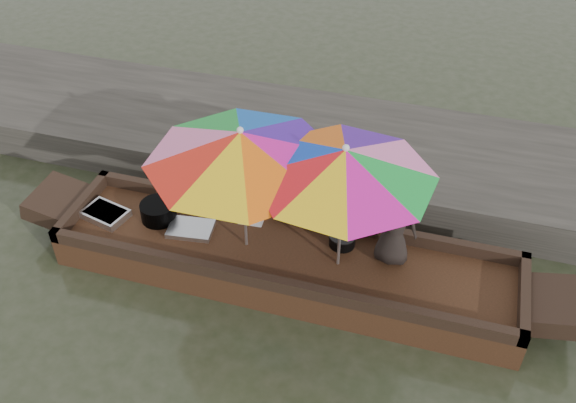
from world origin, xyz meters
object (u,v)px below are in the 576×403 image
(supply_bag, at_px, (252,211))
(charcoal_grill, at_px, (342,240))
(vendor, at_px, (395,225))
(umbrella_stern, at_px, (342,209))
(cooking_pot, at_px, (158,211))
(boat_hull, at_px, (285,264))
(umbrella_bow, at_px, (243,190))
(tray_scallop, at_px, (191,229))
(tray_crayfish, at_px, (105,214))

(supply_bag, bearing_deg, charcoal_grill, -5.79)
(charcoal_grill, relative_size, vendor, 0.29)
(charcoal_grill, relative_size, umbrella_stern, 0.16)
(cooking_pot, height_order, charcoal_grill, cooking_pot)
(boat_hull, relative_size, charcoal_grill, 17.72)
(supply_bag, distance_m, vendor, 1.71)
(cooking_pot, bearing_deg, supply_bag, 15.51)
(charcoal_grill, relative_size, umbrella_bow, 0.15)
(tray_scallop, relative_size, supply_bag, 1.81)
(vendor, distance_m, umbrella_stern, 0.64)
(tray_crayfish, xyz_separation_m, umbrella_bow, (1.74, 0.03, 0.73))
(tray_scallop, bearing_deg, tray_crayfish, -176.74)
(boat_hull, bearing_deg, charcoal_grill, 27.85)
(boat_hull, xyz_separation_m, tray_crayfish, (-2.20, -0.03, 0.22))
(supply_bag, relative_size, umbrella_stern, 0.15)
(umbrella_stern, bearing_deg, supply_bag, 159.88)
(charcoal_grill, bearing_deg, vendor, -6.90)
(umbrella_bow, bearing_deg, charcoal_grill, 16.37)
(tray_crayfish, bearing_deg, vendor, 4.59)
(umbrella_stern, bearing_deg, charcoal_grill, 94.59)
(boat_hull, xyz_separation_m, umbrella_stern, (0.59, 0.00, 0.95))
(boat_hull, bearing_deg, supply_bag, 142.25)
(umbrella_bow, bearing_deg, supply_bag, 100.76)
(supply_bag, bearing_deg, umbrella_stern, -20.12)
(umbrella_stern, bearing_deg, tray_scallop, 179.10)
(cooking_pot, xyz_separation_m, charcoal_grill, (2.15, 0.18, -0.04))
(tray_crayfish, distance_m, umbrella_stern, 2.89)
(cooking_pot, distance_m, tray_crayfish, 0.64)
(vendor, height_order, umbrella_bow, umbrella_bow)
(umbrella_bow, bearing_deg, boat_hull, 0.00)
(boat_hull, relative_size, supply_bag, 18.39)
(supply_bag, height_order, umbrella_bow, umbrella_bow)
(cooking_pot, bearing_deg, umbrella_stern, -3.23)
(charcoal_grill, height_order, umbrella_stern, umbrella_stern)
(tray_crayfish, height_order, umbrella_bow, umbrella_bow)
(supply_bag, height_order, vendor, vendor)
(tray_crayfish, xyz_separation_m, umbrella_stern, (2.79, 0.03, 0.73))
(charcoal_grill, relative_size, supply_bag, 1.04)
(tray_scallop, distance_m, supply_bag, 0.73)
(supply_bag, bearing_deg, tray_scallop, -147.55)
(cooking_pot, relative_size, tray_scallop, 0.81)
(tray_crayfish, height_order, tray_scallop, tray_crayfish)
(charcoal_grill, height_order, vendor, vendor)
(cooking_pot, distance_m, supply_bag, 1.09)
(tray_scallop, distance_m, vendor, 2.32)
(umbrella_stern, bearing_deg, boat_hull, 180.00)
(boat_hull, distance_m, tray_crayfish, 2.21)
(vendor, bearing_deg, cooking_pot, 4.52)
(cooking_pot, xyz_separation_m, supply_bag, (1.05, 0.29, 0.02))
(cooking_pot, relative_size, vendor, 0.42)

